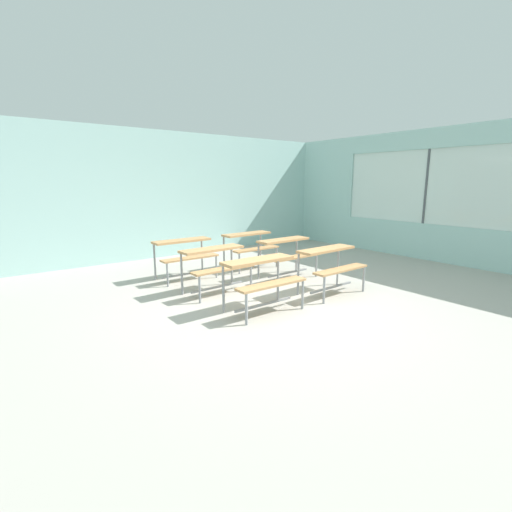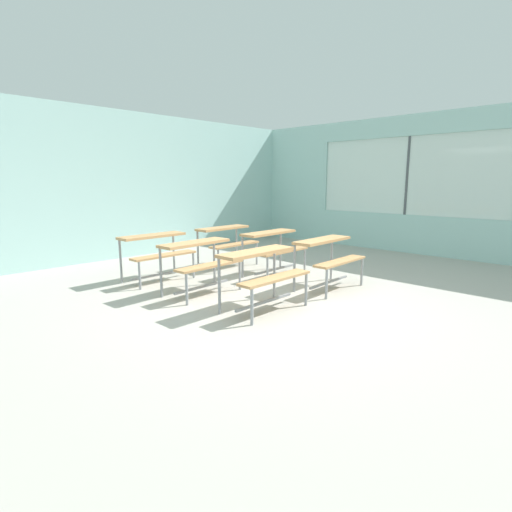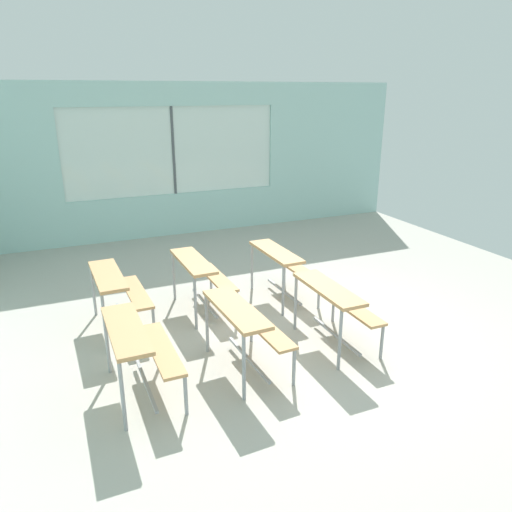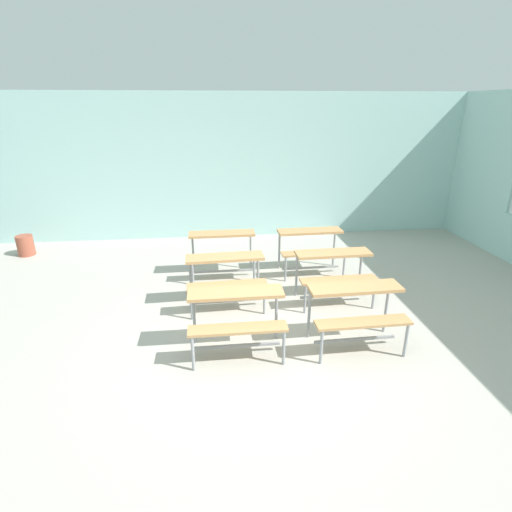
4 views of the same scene
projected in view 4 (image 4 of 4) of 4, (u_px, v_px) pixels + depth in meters
ground at (258, 351)px, 4.74m from camera, size 10.00×9.00×0.05m
wall_back at (234, 167)px, 8.37m from camera, size 10.00×0.12×3.00m
desk_bench_r0c0 at (237, 310)px, 4.49m from camera, size 1.10×0.59×0.74m
desk_bench_r0c1 at (357, 304)px, 4.62m from camera, size 1.11×0.62×0.74m
desk_bench_r1c0 at (226, 271)px, 5.55m from camera, size 1.13×0.64×0.74m
desk_bench_r1c1 at (335, 266)px, 5.70m from camera, size 1.11×0.61×0.74m
desk_bench_r2c0 at (222, 245)px, 6.57m from camera, size 1.10×0.60×0.74m
desk_bench_r2c1 at (311, 242)px, 6.71m from camera, size 1.12×0.62×0.74m
trash_bin at (25, 245)px, 7.64m from camera, size 0.31×0.31×0.39m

